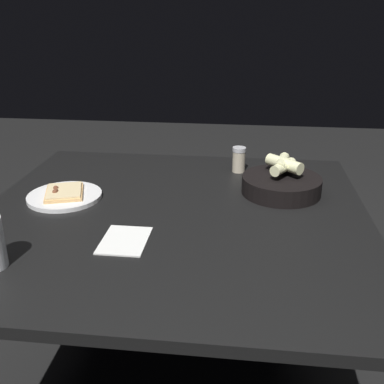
# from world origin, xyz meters

# --- Properties ---
(dining_table) EXTENTS (1.12, 1.17, 0.72)m
(dining_table) POSITION_xyz_m (0.00, 0.00, 0.66)
(dining_table) COLOR black
(dining_table) RESTS_ON ground
(pizza_plate) EXTENTS (0.24, 0.24, 0.04)m
(pizza_plate) POSITION_xyz_m (0.07, 0.36, 0.73)
(pizza_plate) COLOR white
(pizza_plate) RESTS_ON dining_table
(bread_basket) EXTENTS (0.26, 0.26, 0.11)m
(bread_basket) POSITION_xyz_m (0.20, -0.33, 0.75)
(bread_basket) COLOR black
(bread_basket) RESTS_ON dining_table
(pepper_shaker) EXTENTS (0.05, 0.05, 0.09)m
(pepper_shaker) POSITION_xyz_m (0.39, -0.19, 0.76)
(pepper_shaker) COLOR #BFB299
(pepper_shaker) RESTS_ON dining_table
(napkin) EXTENTS (0.16, 0.12, 0.00)m
(napkin) POSITION_xyz_m (-0.19, 0.10, 0.72)
(napkin) COLOR white
(napkin) RESTS_ON dining_table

